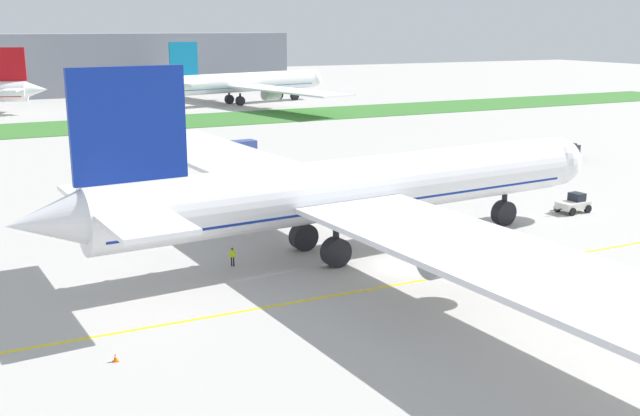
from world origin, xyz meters
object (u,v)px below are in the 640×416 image
(service_truck_baggage_loader, at_px, (238,149))
(service_truck_fuel_bowser, at_px, (566,151))
(service_truck_catering_van, at_px, (155,154))
(ground_crew_marshaller_front, at_px, (541,255))
(parked_airliner_far_centre, at_px, (243,83))
(pushback_tug, at_px, (574,204))
(ground_crew_wingwalker_port, at_px, (232,255))
(airliner_foreground, at_px, (348,190))
(traffic_cone_near_nose, at_px, (115,357))

(service_truck_baggage_loader, relative_size, service_truck_fuel_bowser, 0.90)
(service_truck_baggage_loader, xyz_separation_m, service_truck_catering_van, (-13.06, 0.37, 0.08))
(ground_crew_marshaller_front, xyz_separation_m, service_truck_catering_van, (-18.28, 62.82, 0.58))
(ground_crew_marshaller_front, distance_m, service_truck_fuel_bowser, 56.29)
(service_truck_catering_van, distance_m, parked_airliner_far_centre, 89.49)
(pushback_tug, relative_size, parked_airliner_far_centre, 0.07)
(ground_crew_wingwalker_port, distance_m, service_truck_baggage_loader, 54.06)
(ground_crew_marshaller_front, relative_size, parked_airliner_far_centre, 0.02)
(airliner_foreground, relative_size, service_truck_baggage_loader, 16.03)
(airliner_foreground, bearing_deg, ground_crew_wingwalker_port, 175.49)
(service_truck_fuel_bowser, bearing_deg, service_truck_catering_van, 158.12)
(airliner_foreground, bearing_deg, ground_crew_marshaller_front, -39.57)
(service_truck_baggage_loader, xyz_separation_m, parked_airliner_far_centre, (29.83, 78.81, 4.01))
(airliner_foreground, height_order, pushback_tug, airliner_foreground)
(airliner_foreground, distance_m, service_truck_fuel_bowser, 60.75)
(service_truck_fuel_bowser, bearing_deg, traffic_cone_near_nose, -151.30)
(ground_crew_wingwalker_port, bearing_deg, ground_crew_marshaller_front, -26.08)
(service_truck_fuel_bowser, distance_m, parked_airliner_far_centre, 103.26)
(ground_crew_wingwalker_port, distance_m, traffic_cone_near_nose, 19.72)
(service_truck_baggage_loader, bearing_deg, service_truck_fuel_bowser, -26.96)
(ground_crew_wingwalker_port, bearing_deg, traffic_cone_near_nose, -131.16)
(service_truck_fuel_bowser, bearing_deg, parked_airliner_far_centre, 98.75)
(ground_crew_marshaller_front, relative_size, service_truck_fuel_bowser, 0.27)
(ground_crew_marshaller_front, relative_size, traffic_cone_near_nose, 3.03)
(service_truck_baggage_loader, bearing_deg, traffic_cone_near_nose, -115.91)
(traffic_cone_near_nose, bearing_deg, ground_crew_wingwalker_port, 48.84)
(service_truck_fuel_bowser, distance_m, service_truck_catering_van, 63.13)
(ground_crew_marshaller_front, bearing_deg, pushback_tug, 38.54)
(traffic_cone_near_nose, xyz_separation_m, service_truck_fuel_bowser, (77.35, 42.35, 1.12))
(airliner_foreground, xyz_separation_m, parked_airliner_far_centre, (37.83, 130.34, -0.38))
(ground_crew_wingwalker_port, height_order, service_truck_catering_van, service_truck_catering_van)
(airliner_foreground, height_order, traffic_cone_near_nose, airliner_foreground)
(traffic_cone_near_nose, relative_size, parked_airliner_far_centre, 0.01)
(traffic_cone_near_nose, bearing_deg, service_truck_baggage_loader, 64.09)
(traffic_cone_near_nose, bearing_deg, service_truck_fuel_bowser, 28.70)
(ground_crew_marshaller_front, bearing_deg, service_truck_fuel_bowser, 44.27)
(parked_airliner_far_centre, bearing_deg, service_truck_baggage_loader, -110.73)
(traffic_cone_near_nose, bearing_deg, service_truck_catering_van, 74.10)
(pushback_tug, relative_size, ground_crew_wingwalker_port, 3.23)
(ground_crew_wingwalker_port, bearing_deg, service_truck_fuel_bowser, 23.14)
(airliner_foreground, distance_m, ground_crew_wingwalker_port, 11.94)
(ground_crew_marshaller_front, xyz_separation_m, traffic_cone_near_nose, (-37.05, -3.05, -0.79))
(airliner_foreground, bearing_deg, parked_airliner_far_centre, 73.81)
(service_truck_baggage_loader, bearing_deg, service_truck_catering_van, 178.38)
(airliner_foreground, xyz_separation_m, service_truck_baggage_loader, (8.00, 51.52, -4.39))
(traffic_cone_near_nose, distance_m, service_truck_fuel_bowser, 88.19)
(service_truck_fuel_bowser, relative_size, parked_airliner_far_centre, 0.08)
(pushback_tug, bearing_deg, traffic_cone_near_nose, -162.99)
(airliner_foreground, xyz_separation_m, service_truck_fuel_bowser, (53.53, 28.36, -4.54))
(parked_airliner_far_centre, bearing_deg, ground_crew_marshaller_front, -99.88)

